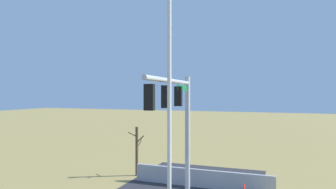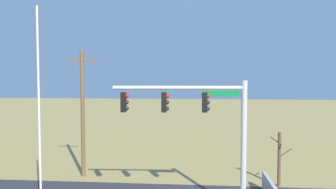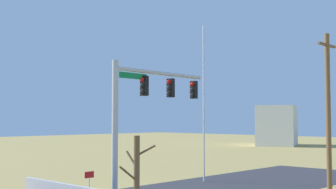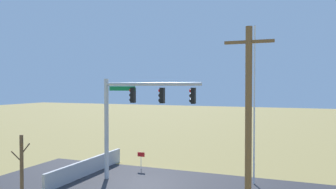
# 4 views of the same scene
# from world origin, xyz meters

# --- Properties ---
(road_surface) EXTENTS (28.00, 8.00, 0.01)m
(road_surface) POSITION_xyz_m (-4.00, 0.00, 0.01)
(road_surface) COLOR #2D2D33
(road_surface) RESTS_ON ground_plane
(signal_mast) EXTENTS (6.43, 0.64, 6.51)m
(signal_mast) POSITION_xyz_m (1.11, -0.32, 4.62)
(signal_mast) COLOR #B2B5BA
(signal_mast) RESTS_ON ground_plane
(flagpole) EXTENTS (0.10, 0.10, 9.72)m
(flagpole) POSITION_xyz_m (-6.07, -2.51, 4.86)
(flagpole) COLOR silver
(flagpole) RESTS_ON ground_plane
(utility_pole) EXTENTS (1.90, 0.26, 8.34)m
(utility_pole) POSITION_xyz_m (-6.81, 5.20, 4.34)
(utility_pole) COLOR brown
(utility_pole) RESTS_ON ground_plane
(bare_tree) EXTENTS (1.27, 1.02, 3.31)m
(bare_tree) POSITION_xyz_m (5.73, 4.21, 1.72)
(bare_tree) COLOR brown
(bare_tree) RESTS_ON ground_plane
(open_sign) EXTENTS (0.56, 0.04, 1.22)m
(open_sign) POSITION_xyz_m (2.05, -3.35, 0.91)
(open_sign) COLOR silver
(open_sign) RESTS_ON ground_plane
(distant_building) EXTENTS (9.84, 8.23, 5.87)m
(distant_building) POSITION_xyz_m (-44.01, -19.34, 2.94)
(distant_building) COLOR silver
(distant_building) RESTS_ON ground_plane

